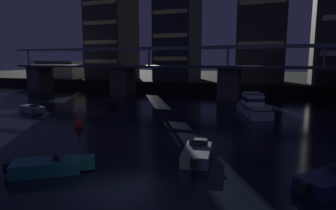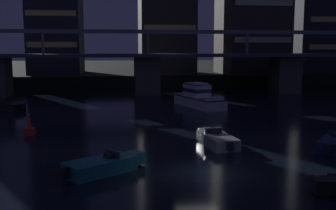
{
  "view_description": "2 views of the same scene",
  "coord_description": "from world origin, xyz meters",
  "px_view_note": "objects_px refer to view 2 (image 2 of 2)",
  "views": [
    {
      "loc": [
        7.17,
        -12.48,
        6.74
      ],
      "look_at": [
        -3.93,
        17.88,
        1.8
      ],
      "focal_mm": 30.49,
      "sensor_mm": 36.0,
      "label": 1
    },
    {
      "loc": [
        -4.57,
        -21.99,
        7.01
      ],
      "look_at": [
        0.22,
        15.71,
        1.64
      ],
      "focal_mm": 44.1,
      "sensor_mm": 36.0,
      "label": 2
    }
  ],
  "objects_px": {
    "tower_east_low": "(327,8)",
    "speedboat_mid_right": "(5,106)",
    "speedboat_far_center": "(216,140)",
    "speedboat_mid_left": "(103,165)",
    "channel_buoy": "(30,129)",
    "speedboat_far_left": "(336,143)",
    "tower_west_tall": "(55,0)",
    "cabin_cruiser_near_left": "(198,98)",
    "river_bridge": "(147,67)"
  },
  "relations": [
    {
      "from": "tower_west_tall",
      "to": "cabin_cruiser_near_left",
      "type": "bearing_deg",
      "value": -56.36
    },
    {
      "from": "tower_east_low",
      "to": "cabin_cruiser_near_left",
      "type": "xyz_separation_m",
      "value": [
        -30.39,
        -28.19,
        -13.3
      ]
    },
    {
      "from": "cabin_cruiser_near_left",
      "to": "speedboat_far_center",
      "type": "relative_size",
      "value": 1.78
    },
    {
      "from": "tower_east_low",
      "to": "channel_buoy",
      "type": "height_order",
      "value": "tower_east_low"
    },
    {
      "from": "tower_west_tall",
      "to": "channel_buoy",
      "type": "xyz_separation_m",
      "value": [
        3.58,
        -44.03,
        -14.82
      ]
    },
    {
      "from": "speedboat_mid_right",
      "to": "speedboat_mid_left",
      "type": "bearing_deg",
      "value": -65.01
    },
    {
      "from": "tower_east_low",
      "to": "speedboat_far_center",
      "type": "relative_size",
      "value": 4.7
    },
    {
      "from": "tower_west_tall",
      "to": "cabin_cruiser_near_left",
      "type": "distance_m",
      "value": 38.93
    },
    {
      "from": "tower_west_tall",
      "to": "channel_buoy",
      "type": "bearing_deg",
      "value": -85.35
    },
    {
      "from": "tower_west_tall",
      "to": "tower_east_low",
      "type": "height_order",
      "value": "tower_west_tall"
    },
    {
      "from": "cabin_cruiser_near_left",
      "to": "channel_buoy",
      "type": "bearing_deg",
      "value": -139.92
    },
    {
      "from": "river_bridge",
      "to": "tower_west_tall",
      "type": "bearing_deg",
      "value": 132.2
    },
    {
      "from": "river_bridge",
      "to": "speedboat_far_center",
      "type": "relative_size",
      "value": 17.52
    },
    {
      "from": "speedboat_mid_right",
      "to": "channel_buoy",
      "type": "distance_m",
      "value": 15.01
    },
    {
      "from": "speedboat_far_center",
      "to": "cabin_cruiser_near_left",
      "type": "bearing_deg",
      "value": 82.61
    },
    {
      "from": "speedboat_mid_left",
      "to": "speedboat_far_left",
      "type": "height_order",
      "value": "same"
    },
    {
      "from": "river_bridge",
      "to": "speedboat_mid_left",
      "type": "relative_size",
      "value": 19.33
    },
    {
      "from": "river_bridge",
      "to": "speedboat_far_center",
      "type": "distance_m",
      "value": 33.03
    },
    {
      "from": "speedboat_mid_left",
      "to": "speedboat_far_center",
      "type": "xyz_separation_m",
      "value": [
        7.86,
        5.49,
        0.0
      ]
    },
    {
      "from": "speedboat_mid_right",
      "to": "speedboat_far_center",
      "type": "height_order",
      "value": "same"
    },
    {
      "from": "river_bridge",
      "to": "tower_west_tall",
      "type": "relative_size",
      "value": 3.46
    },
    {
      "from": "river_bridge",
      "to": "cabin_cruiser_near_left",
      "type": "bearing_deg",
      "value": -69.72
    },
    {
      "from": "tower_east_low",
      "to": "speedboat_mid_left",
      "type": "distance_m",
      "value": 68.17
    },
    {
      "from": "tower_east_low",
      "to": "speedboat_mid_right",
      "type": "relative_size",
      "value": 5.07
    },
    {
      "from": "channel_buoy",
      "to": "tower_west_tall",
      "type": "bearing_deg",
      "value": 94.65
    },
    {
      "from": "tower_east_low",
      "to": "speedboat_mid_right",
      "type": "xyz_separation_m",
      "value": [
        -52.3,
        -28.06,
        -13.93
      ]
    },
    {
      "from": "speedboat_mid_right",
      "to": "speedboat_far_center",
      "type": "bearing_deg",
      "value": -44.84
    },
    {
      "from": "channel_buoy",
      "to": "speedboat_mid_left",
      "type": "bearing_deg",
      "value": -60.37
    },
    {
      "from": "tower_east_low",
      "to": "speedboat_mid_left",
      "type": "relative_size",
      "value": 5.19
    },
    {
      "from": "speedboat_mid_right",
      "to": "channel_buoy",
      "type": "xyz_separation_m",
      "value": [
        5.42,
        -14.0,
        0.06
      ]
    },
    {
      "from": "speedboat_mid_right",
      "to": "speedboat_far_left",
      "type": "height_order",
      "value": "same"
    },
    {
      "from": "tower_east_low",
      "to": "cabin_cruiser_near_left",
      "type": "distance_m",
      "value": 43.53
    },
    {
      "from": "channel_buoy",
      "to": "cabin_cruiser_near_left",
      "type": "bearing_deg",
      "value": 40.08
    },
    {
      "from": "speedboat_far_center",
      "to": "speedboat_far_left",
      "type": "bearing_deg",
      "value": -14.23
    },
    {
      "from": "speedboat_far_left",
      "to": "speedboat_far_center",
      "type": "distance_m",
      "value": 8.24
    },
    {
      "from": "speedboat_far_center",
      "to": "speedboat_mid_left",
      "type": "bearing_deg",
      "value": -145.08
    },
    {
      "from": "cabin_cruiser_near_left",
      "to": "speedboat_mid_left",
      "type": "relative_size",
      "value": 1.96
    },
    {
      "from": "cabin_cruiser_near_left",
      "to": "river_bridge",
      "type": "bearing_deg",
      "value": 110.28
    },
    {
      "from": "river_bridge",
      "to": "tower_east_low",
      "type": "height_order",
      "value": "tower_east_low"
    },
    {
      "from": "tower_west_tall",
      "to": "speedboat_far_left",
      "type": "height_order",
      "value": "tower_west_tall"
    },
    {
      "from": "speedboat_mid_left",
      "to": "speedboat_mid_right",
      "type": "bearing_deg",
      "value": 114.99
    },
    {
      "from": "speedboat_far_center",
      "to": "speedboat_mid_right",
      "type": "bearing_deg",
      "value": 135.16
    },
    {
      "from": "cabin_cruiser_near_left",
      "to": "channel_buoy",
      "type": "distance_m",
      "value": 21.56
    },
    {
      "from": "tower_east_low",
      "to": "channel_buoy",
      "type": "relative_size",
      "value": 13.98
    },
    {
      "from": "speedboat_far_left",
      "to": "tower_east_low",
      "type": "bearing_deg",
      "value": 63.26
    },
    {
      "from": "speedboat_mid_left",
      "to": "channel_buoy",
      "type": "relative_size",
      "value": 2.7
    },
    {
      "from": "cabin_cruiser_near_left",
      "to": "speedboat_far_left",
      "type": "distance_m",
      "value": 21.92
    },
    {
      "from": "cabin_cruiser_near_left",
      "to": "speedboat_far_left",
      "type": "bearing_deg",
      "value": -75.46
    },
    {
      "from": "channel_buoy",
      "to": "speedboat_mid_right",
      "type": "bearing_deg",
      "value": 111.15
    },
    {
      "from": "cabin_cruiser_near_left",
      "to": "speedboat_far_left",
      "type": "xyz_separation_m",
      "value": [
        5.5,
        -21.21,
        -0.64
      ]
    }
  ]
}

